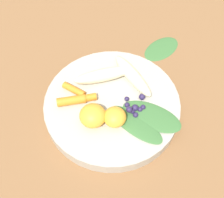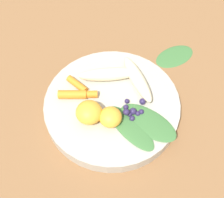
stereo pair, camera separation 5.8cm
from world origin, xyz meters
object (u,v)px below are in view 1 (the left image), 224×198
(bowl, at_px, (112,106))
(banana_peeled_right, at_px, (133,75))
(orange_segment_near, at_px, (116,117))
(kale_leaf_stray, at_px, (162,48))
(banana_peeled_left, at_px, (103,75))

(bowl, height_order, banana_peeled_right, banana_peeled_right)
(orange_segment_near, distance_m, kale_leaf_stray, 0.26)
(banana_peeled_left, height_order, orange_segment_near, orange_segment_near)
(banana_peeled_left, relative_size, kale_leaf_stray, 1.23)
(bowl, xyz_separation_m, banana_peeled_right, (0.05, -0.05, 0.03))
(orange_segment_near, xyz_separation_m, kale_leaf_stray, (0.21, -0.14, -0.04))
(orange_segment_near, bearing_deg, kale_leaf_stray, -34.23)
(banana_peeled_right, bearing_deg, orange_segment_near, 128.22)
(banana_peeled_left, height_order, kale_leaf_stray, banana_peeled_left)
(banana_peeled_left, bearing_deg, orange_segment_near, 88.33)
(orange_segment_near, bearing_deg, bowl, 1.91)
(orange_segment_near, height_order, kale_leaf_stray, orange_segment_near)
(banana_peeled_right, bearing_deg, kale_leaf_stray, -65.55)
(kale_leaf_stray, bearing_deg, banana_peeled_right, -165.32)
(orange_segment_near, relative_size, kale_leaf_stray, 0.43)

